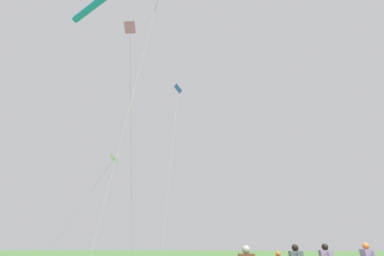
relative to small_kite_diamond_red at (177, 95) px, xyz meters
name	(u,v)px	position (x,y,z in m)	size (l,w,h in m)	color
small_kite_diamond_red	(177,95)	(0.00, 0.00, 0.00)	(2.91, 1.07, 17.79)	blue
small_kite_tiny_distant	(109,166)	(-10.48, 0.57, -10.45)	(0.66, 4.90, 6.68)	white
small_kite_streamer_purple	(130,59)	(-16.37, -3.57, -7.89)	(4.64, 1.50, 9.94)	pink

